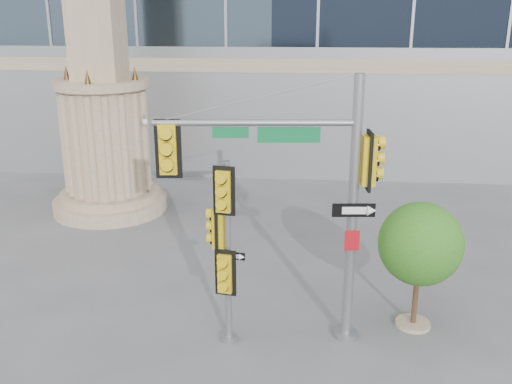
{
  "coord_description": "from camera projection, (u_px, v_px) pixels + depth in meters",
  "views": [
    {
      "loc": [
        1.61,
        -11.73,
        7.59
      ],
      "look_at": [
        0.39,
        2.0,
        3.16
      ],
      "focal_mm": 40.0,
      "sensor_mm": 36.0,
      "label": 1
    }
  ],
  "objects": [
    {
      "name": "main_signal_pole",
      "position": [
        303.0,
        183.0,
        12.66
      ],
      "size": [
        4.9,
        0.86,
        6.31
      ],
      "rotation": [
        0.0,
        0.0,
        0.09
      ],
      "color": "slate",
      "rests_on": "ground"
    },
    {
      "name": "monument",
      "position": [
        100.0,
        68.0,
        20.93
      ],
      "size": [
        4.4,
        4.4,
        16.6
      ],
      "color": "gray",
      "rests_on": "ground"
    },
    {
      "name": "ground",
      "position": [
        232.0,
        343.0,
        13.58
      ],
      "size": [
        120.0,
        120.0,
        0.0
      ],
      "primitive_type": "plane",
      "color": "#545456",
      "rests_on": "ground"
    },
    {
      "name": "secondary_signal_pole",
      "position": [
        224.0,
        241.0,
        12.84
      ],
      "size": [
        0.77,
        0.65,
        4.45
      ],
      "rotation": [
        0.0,
        0.0,
        -0.16
      ],
      "color": "slate",
      "rests_on": "ground"
    },
    {
      "name": "street_tree",
      "position": [
        422.0,
        247.0,
        13.71
      ],
      "size": [
        2.08,
        2.03,
        3.24
      ],
      "color": "gray",
      "rests_on": "ground"
    }
  ]
}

